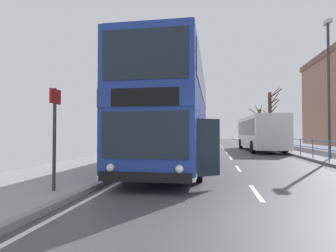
% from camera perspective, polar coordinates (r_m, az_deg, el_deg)
% --- Properties ---
extents(ground, '(15.80, 140.00, 0.20)m').
position_cam_1_polar(ground, '(4.96, 14.15, -19.03)').
color(ground, '#45454A').
extents(double_decker_bus_main, '(3.20, 11.43, 4.42)m').
position_cam_1_polar(double_decker_bus_main, '(12.27, 1.53, 2.16)').
color(double_decker_bus_main, navy).
rests_on(double_decker_bus_main, ground).
extents(background_bus_far_lane, '(2.80, 10.62, 2.91)m').
position_cam_1_polar(background_bus_far_lane, '(25.04, 18.62, -1.25)').
color(background_bus_far_lane, white).
rests_on(background_bus_far_lane, ground).
extents(pedestrian_railing_far_kerb, '(0.05, 25.67, 1.04)m').
position_cam_1_polar(pedestrian_railing_far_kerb, '(19.24, 26.05, -3.39)').
color(pedestrian_railing_far_kerb, '#386BA8').
rests_on(pedestrian_railing_far_kerb, ground).
extents(bus_stop_sign_near, '(0.08, 0.44, 2.49)m').
position_cam_1_polar(bus_stop_sign_near, '(7.18, -22.70, -0.19)').
color(bus_stop_sign_near, '#2D2D33').
rests_on(bus_stop_sign_near, ground).
extents(street_lamp_far_side, '(0.28, 0.60, 7.65)m').
position_cam_1_polar(street_lamp_far_side, '(17.60, 30.66, 8.67)').
color(street_lamp_far_side, '#38383D').
rests_on(street_lamp_far_side, ground).
extents(bare_tree_far_00, '(2.07, 2.61, 6.50)m').
position_cam_1_polar(bare_tree_far_00, '(33.30, 20.68, 1.79)').
color(bare_tree_far_00, '#423328').
rests_on(bare_tree_far_00, ground).
extents(bare_tree_far_01, '(2.08, 2.03, 5.66)m').
position_cam_1_polar(bare_tree_far_01, '(42.24, 18.64, 0.40)').
color(bare_tree_far_01, '#4C3D2D').
rests_on(bare_tree_far_01, ground).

